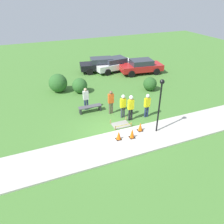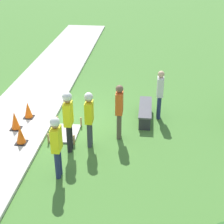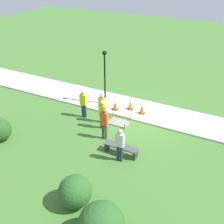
{
  "view_description": "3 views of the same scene",
  "coord_description": "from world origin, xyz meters",
  "px_view_note": "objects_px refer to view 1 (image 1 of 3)",
  "views": [
    {
      "loc": [
        -4.39,
        -10.77,
        8.19
      ],
      "look_at": [
        0.6,
        1.3,
        0.75
      ],
      "focal_mm": 35.0,
      "sensor_mm": 36.0,
      "label": 1
    },
    {
      "loc": [
        10.49,
        3.19,
        5.84
      ],
      "look_at": [
        1.26,
        2.18,
        1.07
      ],
      "focal_mm": 55.0,
      "sensor_mm": 36.0,
      "label": 2
    },
    {
      "loc": [
        -5.06,
        13.28,
        8.81
      ],
      "look_at": [
        1.19,
        1.04,
        0.9
      ],
      "focal_mm": 45.0,
      "sensor_mm": 36.0,
      "label": 3
    }
  ],
  "objects_px": {
    "traffic_cone_near_patch": "(119,135)",
    "parked_car_white": "(115,64)",
    "worker_supervisor": "(147,103)",
    "worker_trainee": "(131,105)",
    "bystander_in_gray_shirt": "(86,98)",
    "worker_assistant": "(123,104)",
    "bystander_in_orange_shirt": "(111,101)",
    "lamppost_near": "(160,98)",
    "parked_car_red": "(141,66)",
    "parked_car_black": "(101,64)",
    "traffic_cone_far_patch": "(132,133)",
    "traffic_cone_sidewalk_edge": "(140,127)",
    "park_bench": "(90,108)"
  },
  "relations": [
    {
      "from": "park_bench",
      "to": "worker_assistant",
      "type": "relative_size",
      "value": 0.97
    },
    {
      "from": "worker_supervisor",
      "to": "lamppost_near",
      "type": "distance_m",
      "value": 2.43
    },
    {
      "from": "worker_assistant",
      "to": "lamppost_near",
      "type": "xyz_separation_m",
      "value": [
        1.22,
        -2.55,
        1.38
      ]
    },
    {
      "from": "park_bench",
      "to": "parked_car_white",
      "type": "relative_size",
      "value": 0.36
    },
    {
      "from": "bystander_in_gray_shirt",
      "to": "parked_car_black",
      "type": "xyz_separation_m",
      "value": [
        4.11,
        7.85,
        -0.2
      ]
    },
    {
      "from": "park_bench",
      "to": "worker_supervisor",
      "type": "bearing_deg",
      "value": -32.36
    },
    {
      "from": "worker_assistant",
      "to": "traffic_cone_near_patch",
      "type": "bearing_deg",
      "value": -120.01
    },
    {
      "from": "traffic_cone_near_patch",
      "to": "traffic_cone_far_patch",
      "type": "height_order",
      "value": "traffic_cone_far_patch"
    },
    {
      "from": "worker_assistant",
      "to": "traffic_cone_far_patch",
      "type": "bearing_deg",
      "value": -102.4
    },
    {
      "from": "worker_assistant",
      "to": "lamppost_near",
      "type": "height_order",
      "value": "lamppost_near"
    },
    {
      "from": "parked_car_black",
      "to": "parked_car_red",
      "type": "bearing_deg",
      "value": -19.44
    },
    {
      "from": "worker_supervisor",
      "to": "worker_trainee",
      "type": "bearing_deg",
      "value": 178.7
    },
    {
      "from": "traffic_cone_far_patch",
      "to": "parked_car_white",
      "type": "relative_size",
      "value": 0.13
    },
    {
      "from": "traffic_cone_near_patch",
      "to": "worker_trainee",
      "type": "bearing_deg",
      "value": 47.26
    },
    {
      "from": "traffic_cone_near_patch",
      "to": "parked_car_red",
      "type": "height_order",
      "value": "parked_car_red"
    },
    {
      "from": "worker_assistant",
      "to": "bystander_in_orange_shirt",
      "type": "bearing_deg",
      "value": 124.01
    },
    {
      "from": "parked_car_white",
      "to": "lamppost_near",
      "type": "bearing_deg",
      "value": -107.96
    },
    {
      "from": "bystander_in_gray_shirt",
      "to": "parked_car_white",
      "type": "relative_size",
      "value": 0.37
    },
    {
      "from": "worker_supervisor",
      "to": "worker_trainee",
      "type": "xyz_separation_m",
      "value": [
        -1.28,
        0.03,
        0.09
      ]
    },
    {
      "from": "bystander_in_gray_shirt",
      "to": "worker_supervisor",
      "type": "bearing_deg",
      "value": -36.36
    },
    {
      "from": "park_bench",
      "to": "traffic_cone_far_patch",
      "type": "bearing_deg",
      "value": -72.23
    },
    {
      "from": "parked_car_red",
      "to": "traffic_cone_sidewalk_edge",
      "type": "bearing_deg",
      "value": -111.87
    },
    {
      "from": "park_bench",
      "to": "parked_car_white",
      "type": "bearing_deg",
      "value": 55.71
    },
    {
      "from": "worker_assistant",
      "to": "lamppost_near",
      "type": "bearing_deg",
      "value": -64.43
    },
    {
      "from": "worker_trainee",
      "to": "parked_car_red",
      "type": "bearing_deg",
      "value": 56.76
    },
    {
      "from": "bystander_in_gray_shirt",
      "to": "lamppost_near",
      "type": "relative_size",
      "value": 0.5
    },
    {
      "from": "parked_car_red",
      "to": "traffic_cone_far_patch",
      "type": "bearing_deg",
      "value": -114.19
    },
    {
      "from": "traffic_cone_near_patch",
      "to": "parked_car_white",
      "type": "height_order",
      "value": "parked_car_white"
    },
    {
      "from": "park_bench",
      "to": "parked_car_black",
      "type": "xyz_separation_m",
      "value": [
        3.96,
        8.33,
        0.47
      ]
    },
    {
      "from": "traffic_cone_far_patch",
      "to": "lamppost_near",
      "type": "bearing_deg",
      "value": 1.47
    },
    {
      "from": "worker_supervisor",
      "to": "parked_car_red",
      "type": "bearing_deg",
      "value": 63.39
    },
    {
      "from": "traffic_cone_far_patch",
      "to": "worker_assistant",
      "type": "height_order",
      "value": "worker_assistant"
    },
    {
      "from": "traffic_cone_far_patch",
      "to": "worker_trainee",
      "type": "bearing_deg",
      "value": 66.19
    },
    {
      "from": "traffic_cone_sidewalk_edge",
      "to": "park_bench",
      "type": "distance_m",
      "value": 4.38
    },
    {
      "from": "traffic_cone_sidewalk_edge",
      "to": "worker_trainee",
      "type": "height_order",
      "value": "worker_trainee"
    },
    {
      "from": "park_bench",
      "to": "worker_trainee",
      "type": "relative_size",
      "value": 0.9
    },
    {
      "from": "worker_trainee",
      "to": "bystander_in_orange_shirt",
      "type": "distance_m",
      "value": 1.68
    },
    {
      "from": "bystander_in_orange_shirt",
      "to": "bystander_in_gray_shirt",
      "type": "bearing_deg",
      "value": 139.69
    },
    {
      "from": "traffic_cone_sidewalk_edge",
      "to": "park_bench",
      "type": "xyz_separation_m",
      "value": [
        -2.2,
        3.78,
        -0.05
      ]
    },
    {
      "from": "parked_car_black",
      "to": "parked_car_white",
      "type": "bearing_deg",
      "value": -4.01
    },
    {
      "from": "traffic_cone_far_patch",
      "to": "traffic_cone_sidewalk_edge",
      "type": "relative_size",
      "value": 1.05
    },
    {
      "from": "traffic_cone_far_patch",
      "to": "parked_car_black",
      "type": "bearing_deg",
      "value": 78.37
    },
    {
      "from": "traffic_cone_sidewalk_edge",
      "to": "parked_car_red",
      "type": "relative_size",
      "value": 0.12
    },
    {
      "from": "traffic_cone_far_patch",
      "to": "bystander_in_gray_shirt",
      "type": "xyz_separation_m",
      "value": [
        -1.52,
        4.74,
        0.61
      ]
    },
    {
      "from": "worker_trainee",
      "to": "lamppost_near",
      "type": "xyz_separation_m",
      "value": [
        0.89,
        -2.0,
        1.28
      ]
    },
    {
      "from": "bystander_in_gray_shirt",
      "to": "lamppost_near",
      "type": "xyz_separation_m",
      "value": [
        3.31,
        -4.69,
        1.44
      ]
    },
    {
      "from": "traffic_cone_near_patch",
      "to": "bystander_in_orange_shirt",
      "type": "distance_m",
      "value": 3.46
    },
    {
      "from": "traffic_cone_near_patch",
      "to": "worker_assistant",
      "type": "height_order",
      "value": "worker_assistant"
    },
    {
      "from": "bystander_in_orange_shirt",
      "to": "lamppost_near",
      "type": "xyz_separation_m",
      "value": [
        1.8,
        -3.41,
        1.41
      ]
    },
    {
      "from": "worker_supervisor",
      "to": "bystander_in_orange_shirt",
      "type": "height_order",
      "value": "bystander_in_orange_shirt"
    }
  ]
}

